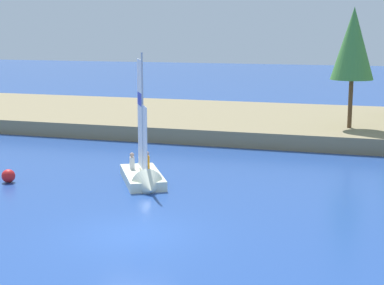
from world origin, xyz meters
TOP-DOWN VIEW (x-y plane):
  - ground_plane at (0.00, 0.00)m, footprint 200.00×200.00m
  - shore_bank at (0.00, 22.76)m, footprint 80.00×14.55m
  - shoreline_tree_left at (5.71, 18.99)m, footprint 2.46×2.46m
  - sailboat at (-1.95, 5.96)m, footprint 3.43×4.45m
  - channel_buoy at (-7.85, 4.73)m, footprint 0.59×0.59m

SIDE VIEW (x-z plane):
  - ground_plane at x=0.00m, z-range 0.00..0.00m
  - channel_buoy at x=-7.85m, z-range 0.00..0.59m
  - sailboat at x=-1.95m, z-range -2.65..3.48m
  - shore_bank at x=0.00m, z-range 0.00..0.91m
  - shoreline_tree_left at x=5.71m, z-range 2.30..9.24m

